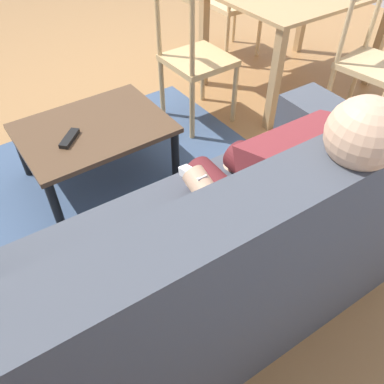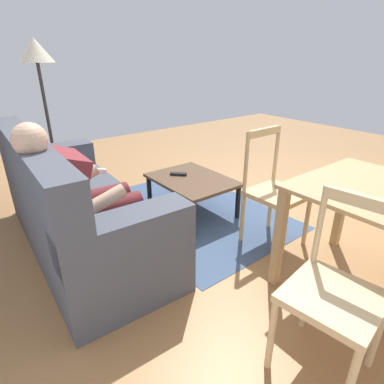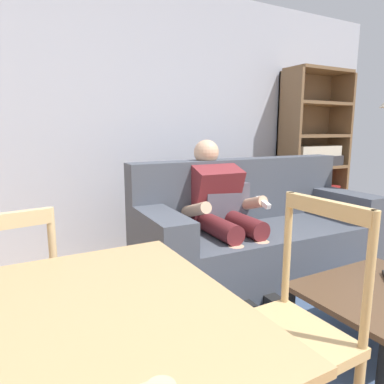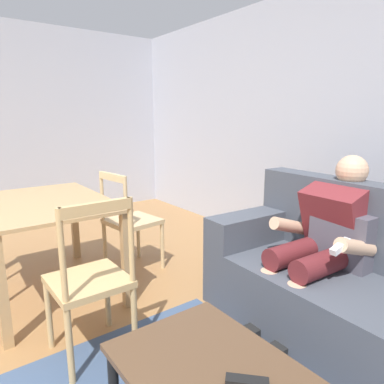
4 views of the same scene
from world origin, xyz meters
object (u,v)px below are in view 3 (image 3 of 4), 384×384
object	(u,v)px
coffee_table	(380,297)
dining_chair_near_wall	(1,311)
person_lounging	(222,210)
couch	(255,234)
bookshelf	(312,163)
dining_chair_facing_couch	(289,335)

from	to	relation	value
coffee_table	dining_chair_near_wall	xyz separation A→B (m)	(-1.82, 0.53, 0.14)
person_lounging	coffee_table	bearing A→B (deg)	-77.16
couch	person_lounging	distance (m)	0.41
bookshelf	dining_chair_facing_couch	distance (m)	3.30
person_lounging	bookshelf	size ratio (longest dim) A/B	0.59
couch	coffee_table	distance (m)	1.16
dining_chair_near_wall	dining_chair_facing_couch	xyz separation A→B (m)	(0.96, -0.73, 0.01)
person_lounging	coffee_table	xyz separation A→B (m)	(0.27, -1.17, -0.28)
couch	dining_chair_near_wall	bearing A→B (deg)	-161.52
person_lounging	dining_chair_facing_couch	world-z (taller)	person_lounging
bookshelf	dining_chair_near_wall	size ratio (longest dim) A/B	2.09
coffee_table	dining_chair_facing_couch	world-z (taller)	dining_chair_facing_couch
person_lounging	dining_chair_facing_couch	bearing A→B (deg)	-113.41
couch	bookshelf	bearing A→B (deg)	28.32
couch	dining_chair_facing_couch	xyz separation A→B (m)	(-0.92, -1.36, 0.11)
person_lounging	bookshelf	distance (m)	2.04
couch	bookshelf	world-z (taller)	bookshelf
person_lounging	dining_chair_facing_couch	distance (m)	1.50
person_lounging	bookshelf	xyz separation A→B (m)	(1.86, 0.81, 0.22)
dining_chair_facing_couch	coffee_table	bearing A→B (deg)	12.67
person_lounging	couch	bearing A→B (deg)	-2.07
couch	dining_chair_near_wall	size ratio (longest dim) A/B	2.24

